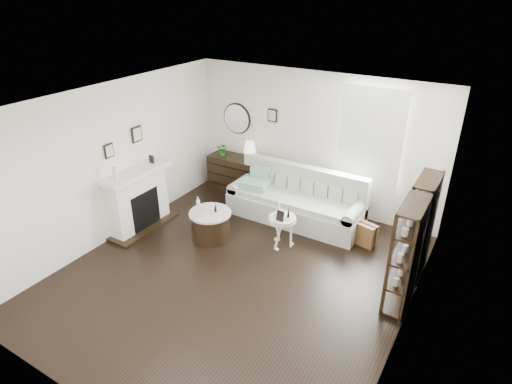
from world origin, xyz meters
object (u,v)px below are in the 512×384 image
Objects in this scene: dresser at (236,175)px; drum_table at (211,225)px; sofa at (297,203)px; pedestal_table at (282,220)px.

drum_table is at bearing -70.46° from dresser.
sofa is 1.68m from dresser.
drum_table is 1.30× the size of pedestal_table.
sofa is at bearing 54.66° from drum_table.
pedestal_table is at bearing -77.80° from sofa.
dresser reaches higher than pedestal_table.
sofa is 3.47× the size of drum_table.
drum_table is (-1.00, -1.41, -0.07)m from sofa.
sofa is at bearing -13.44° from dresser.
pedestal_table reaches higher than drum_table.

